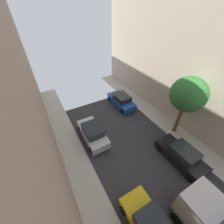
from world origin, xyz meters
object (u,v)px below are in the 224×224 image
object	(u,v)px
parked_car_left_4	(93,133)
street_tree_1	(188,95)
parked_car_right_3	(182,155)
parked_car_right_4	(121,101)

from	to	relation	value
parked_car_left_4	street_tree_1	world-z (taller)	street_tree_1
parked_car_right_3	street_tree_1	size ratio (longest dim) A/B	0.71
parked_car_right_3	parked_car_right_4	world-z (taller)	same
street_tree_1	parked_car_right_4	bearing A→B (deg)	108.22
parked_car_right_4	parked_car_right_3	bearing A→B (deg)	-90.00
parked_car_right_3	parked_car_left_4	bearing A→B (deg)	132.30
parked_car_left_4	parked_car_right_4	world-z (taller)	same
parked_car_right_4	street_tree_1	xyz separation A→B (m)	(2.19, -6.67, 3.81)
parked_car_left_4	parked_car_right_3	world-z (taller)	same
parked_car_right_3	street_tree_1	xyz separation A→B (m)	(2.19, 2.56, 3.81)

